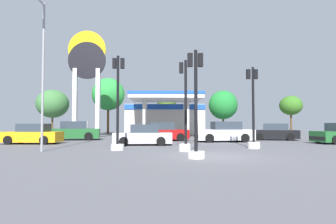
% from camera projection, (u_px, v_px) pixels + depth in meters
% --- Properties ---
extents(ground_plane, '(90.00, 90.00, 0.00)m').
position_uv_depth(ground_plane, '(212.00, 156.00, 12.69)').
color(ground_plane, '#56565B').
rests_on(ground_plane, ground).
extents(gas_station, '(9.62, 13.35, 4.61)m').
position_uv_depth(gas_station, '(165.00, 118.00, 36.80)').
color(gas_station, beige).
rests_on(gas_station, ground).
extents(station_pole_sign, '(3.90, 0.56, 11.20)m').
position_uv_depth(station_pole_sign, '(87.00, 70.00, 30.17)').
color(station_pole_sign, white).
rests_on(station_pole_sign, ground).
extents(car_0, '(4.84, 2.62, 1.65)m').
position_uv_depth(car_0, '(73.00, 131.00, 25.43)').
color(car_0, black).
rests_on(car_0, ground).
extents(car_1, '(4.66, 2.96, 1.55)m').
position_uv_depth(car_1, '(161.00, 132.00, 24.12)').
color(car_1, black).
rests_on(car_1, ground).
extents(car_2, '(3.92, 1.85, 1.39)m').
position_uv_depth(car_2, '(143.00, 136.00, 19.36)').
color(car_2, black).
rests_on(car_2, ground).
extents(car_3, '(4.35, 2.69, 1.45)m').
position_uv_depth(car_3, '(274.00, 133.00, 25.30)').
color(car_3, black).
rests_on(car_3, ground).
extents(car_4, '(4.57, 2.24, 1.60)m').
position_uv_depth(car_4, '(224.00, 133.00, 22.88)').
color(car_4, black).
rests_on(car_4, ground).
extents(car_5, '(4.08, 1.98, 1.44)m').
position_uv_depth(car_5, '(32.00, 135.00, 20.53)').
color(car_5, black).
rests_on(car_5, ground).
extents(traffic_signal_0, '(0.72, 0.72, 4.74)m').
position_uv_depth(traffic_signal_0, '(253.00, 121.00, 16.76)').
color(traffic_signal_0, silver).
rests_on(traffic_signal_0, ground).
extents(traffic_signal_1, '(0.75, 0.75, 4.79)m').
position_uv_depth(traffic_signal_1, '(185.00, 128.00, 15.07)').
color(traffic_signal_1, silver).
rests_on(traffic_signal_1, ground).
extents(traffic_signal_2, '(0.71, 0.71, 5.16)m').
position_uv_depth(traffic_signal_2, '(118.00, 116.00, 15.71)').
color(traffic_signal_2, silver).
rests_on(traffic_signal_2, ground).
extents(traffic_signal_3, '(0.73, 0.73, 4.52)m').
position_uv_depth(traffic_signal_3, '(196.00, 118.00, 12.02)').
color(traffic_signal_3, silver).
rests_on(traffic_signal_3, ground).
extents(tree_0, '(4.33, 4.33, 6.08)m').
position_uv_depth(tree_0, '(53.00, 104.00, 39.39)').
color(tree_0, brown).
rests_on(tree_0, ground).
extents(tree_1, '(4.46, 4.46, 7.72)m').
position_uv_depth(tree_1, '(108.00, 94.00, 39.67)').
color(tree_1, brown).
rests_on(tree_1, ground).
extents(tree_2, '(2.92, 2.92, 6.10)m').
position_uv_depth(tree_2, '(167.00, 101.00, 42.29)').
color(tree_2, brown).
rests_on(tree_2, ground).
extents(tree_3, '(3.99, 3.99, 6.06)m').
position_uv_depth(tree_3, '(223.00, 105.00, 40.13)').
color(tree_3, brown).
rests_on(tree_3, ground).
extents(tree_4, '(3.09, 3.09, 5.34)m').
position_uv_depth(tree_4, '(291.00, 106.00, 40.37)').
color(tree_4, brown).
rests_on(tree_4, ground).
extents(corner_streetlamp, '(0.24, 1.48, 7.74)m').
position_uv_depth(corner_streetlamp, '(42.00, 62.00, 14.77)').
color(corner_streetlamp, gray).
rests_on(corner_streetlamp, ground).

